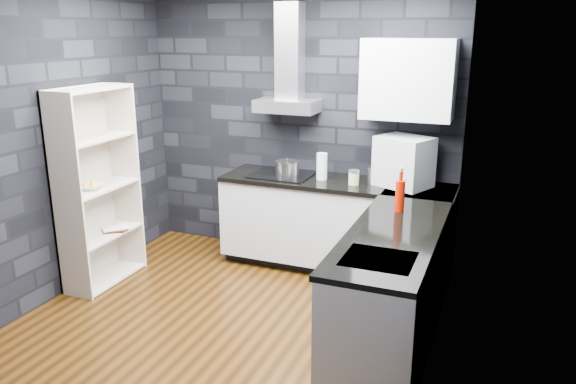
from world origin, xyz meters
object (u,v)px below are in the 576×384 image
Objects in this scene: glass_vase at (322,166)px; fruit_bowl at (91,186)px; storage_jar at (354,178)px; bookshelf at (98,188)px; red_bottle at (400,196)px; appliance_garage at (404,162)px; utensil_crock at (373,174)px; pot at (287,169)px.

fruit_bowl is (-1.78, -1.12, -0.09)m from glass_vase.
storage_jar is 2.32m from bookshelf.
fruit_bowl is at bearing -147.88° from glass_vase.
appliance_garage is at bearing 98.71° from red_bottle.
utensil_crock is at bearing -165.63° from appliance_garage.
pot is 1.10m from appliance_garage.
glass_vase is (0.33, 0.05, 0.05)m from pot.
appliance_garage reaches higher than red_bottle.
bookshelf is at bearing 90.00° from fruit_bowl.
appliance_garage is (0.29, -0.05, 0.16)m from utensil_crock.
storage_jar is at bearing -11.03° from glass_vase.
appliance_garage is (0.76, 0.05, 0.10)m from glass_vase.
bookshelf is (-2.11, -0.97, -0.06)m from storage_jar.
glass_vase reaches higher than red_bottle.
storage_jar is 0.26× the size of appliance_garage.
pot is 0.81m from utensil_crock.
pot is 1.80m from fruit_bowl.
utensil_crock is (0.80, 0.16, -0.01)m from pot.
bookshelf reaches higher than glass_vase.
pot is at bearing -171.23° from glass_vase.
storage_jar is 0.84m from red_bottle.
glass_vase is 1.01× the size of red_bottle.
fruit_bowl is at bearing -171.01° from red_bottle.
glass_vase reaches higher than utensil_crock.
appliance_garage is at bearing 15.34° from storage_jar.
appliance_garage is 2.80m from fruit_bowl.
pot is 0.91× the size of red_bottle.
storage_jar is at bearing 23.21° from bookshelf.
bookshelf is (-1.45, -0.98, -0.08)m from pot.
storage_jar is 0.57× the size of fruit_bowl.
red_bottle reaches higher than storage_jar.
glass_vase is 1.82× the size of utensil_crock.
utensil_crock is 2.56m from fruit_bowl.
pot is 0.50× the size of appliance_garage.
bookshelf is (-1.78, -1.03, -0.13)m from glass_vase.
storage_jar is 0.07× the size of bookshelf.
fruit_bowl is (0.00, -0.09, 0.04)m from bookshelf.
red_bottle is at bearing -49.42° from storage_jar.
glass_vase is at bearing 141.38° from red_bottle.
pot is at bearing -168.99° from utensil_crock.
red_bottle reaches higher than fruit_bowl.
red_bottle is (0.54, -0.63, 0.07)m from storage_jar.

